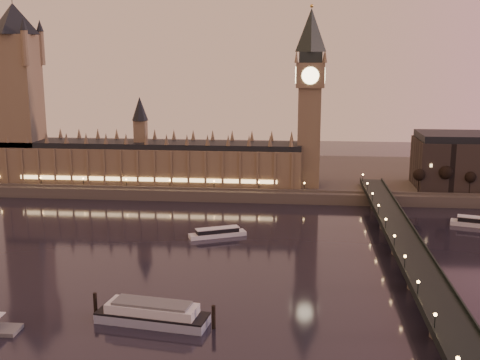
# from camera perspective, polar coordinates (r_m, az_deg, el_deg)

# --- Properties ---
(ground) EXTENTS (700.00, 700.00, 0.00)m
(ground) POSITION_cam_1_polar(r_m,az_deg,el_deg) (248.36, -5.92, -7.76)
(ground) COLOR black
(ground) RESTS_ON ground
(far_embankment) EXTENTS (560.00, 130.00, 6.00)m
(far_embankment) POSITION_cam_1_polar(r_m,az_deg,el_deg) (402.46, 2.91, 0.43)
(far_embankment) COLOR #423D35
(far_embankment) RESTS_ON ground
(palace_of_westminster) EXTENTS (180.00, 26.62, 52.00)m
(palace_of_westminster) POSITION_cam_1_polar(r_m,az_deg,el_deg) (366.01, -8.43, 2.13)
(palace_of_westminster) COLOR brown
(palace_of_westminster) RESTS_ON ground
(victoria_tower) EXTENTS (31.68, 31.68, 118.00)m
(victoria_tower) POSITION_cam_1_polar(r_m,az_deg,el_deg) (388.38, -20.29, 8.64)
(victoria_tower) COLOR brown
(victoria_tower) RESTS_ON ground
(big_ben) EXTENTS (17.68, 17.68, 104.00)m
(big_ben) POSITION_cam_1_polar(r_m,az_deg,el_deg) (350.47, 6.64, 8.70)
(big_ben) COLOR brown
(big_ben) RESTS_ON ground
(westminster_bridge) EXTENTS (13.20, 260.00, 15.30)m
(westminster_bridge) POSITION_cam_1_polar(r_m,az_deg,el_deg) (245.86, 15.65, -7.01)
(westminster_bridge) COLOR black
(westminster_bridge) RESTS_ON ground
(bare_tree_0) EXTENTS (6.76, 6.76, 13.74)m
(bare_tree_0) POSITION_cam_1_polar(r_m,az_deg,el_deg) (351.43, 16.78, 0.43)
(bare_tree_0) COLOR black
(bare_tree_0) RESTS_ON ground
(bare_tree_1) EXTENTS (6.76, 6.76, 13.74)m
(bare_tree_1) POSITION_cam_1_polar(r_m,az_deg,el_deg) (354.54, 19.06, 0.38)
(bare_tree_1) COLOR black
(bare_tree_1) RESTS_ON ground
(bare_tree_2) EXTENTS (6.76, 6.76, 13.74)m
(bare_tree_2) POSITION_cam_1_polar(r_m,az_deg,el_deg) (358.20, 21.29, 0.33)
(bare_tree_2) COLOR black
(bare_tree_2) RESTS_ON ground
(cruise_boat_a) EXTENTS (26.66, 16.02, 4.26)m
(cruise_boat_a) POSITION_cam_1_polar(r_m,az_deg,el_deg) (279.67, -2.15, -5.02)
(cruise_boat_a) COLOR silver
(cruise_boat_a) RESTS_ON ground
(cruise_boat_b) EXTENTS (26.39, 13.44, 4.73)m
(cruise_boat_b) POSITION_cam_1_polar(r_m,az_deg,el_deg) (317.61, 21.65, -3.75)
(cruise_boat_b) COLOR silver
(cruise_boat_b) RESTS_ON ground
(moored_barge) EXTENTS (40.83, 15.26, 7.57)m
(moored_barge) POSITION_cam_1_polar(r_m,az_deg,el_deg) (195.88, -8.32, -12.42)
(moored_barge) COLOR #8792AC
(moored_barge) RESTS_ON ground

